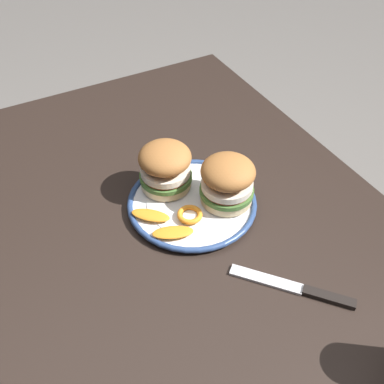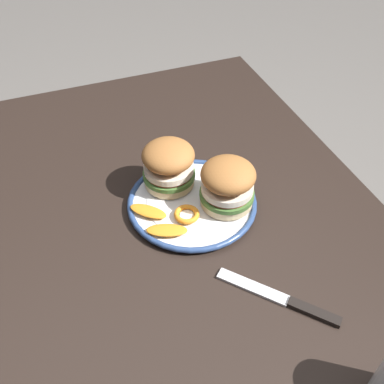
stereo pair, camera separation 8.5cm
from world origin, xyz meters
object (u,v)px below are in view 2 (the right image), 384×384
(dinner_plate, at_px, (192,203))
(table_knife, at_px, (286,301))
(sandwich_half_left, at_px, (171,164))
(sandwich_half_right, at_px, (228,184))
(dining_table, at_px, (188,259))

(dinner_plate, bearing_deg, table_knife, 14.02)
(sandwich_half_left, distance_m, sandwich_half_right, 0.13)
(table_knife, bearing_deg, dinner_plate, -165.98)
(dinner_plate, relative_size, sandwich_half_left, 1.75)
(dining_table, xyz_separation_m, sandwich_half_right, (-0.01, 0.09, 0.18))
(dinner_plate, distance_m, table_knife, 0.28)
(dining_table, relative_size, dinner_plate, 4.51)
(dining_table, relative_size, table_knife, 6.78)
(sandwich_half_right, distance_m, table_knife, 0.25)
(dinner_plate, bearing_deg, sandwich_half_right, 64.41)
(dining_table, bearing_deg, sandwich_half_right, 98.84)
(dinner_plate, relative_size, sandwich_half_right, 1.76)
(dinner_plate, distance_m, sandwich_half_right, 0.09)
(dining_table, height_order, dinner_plate, dinner_plate)
(dining_table, bearing_deg, sandwich_half_left, 177.45)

